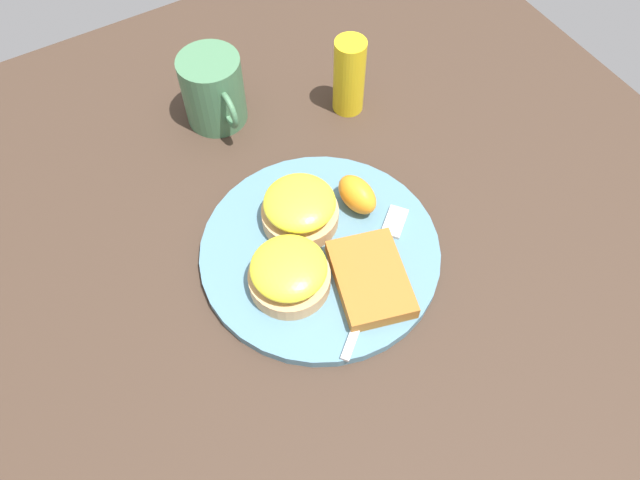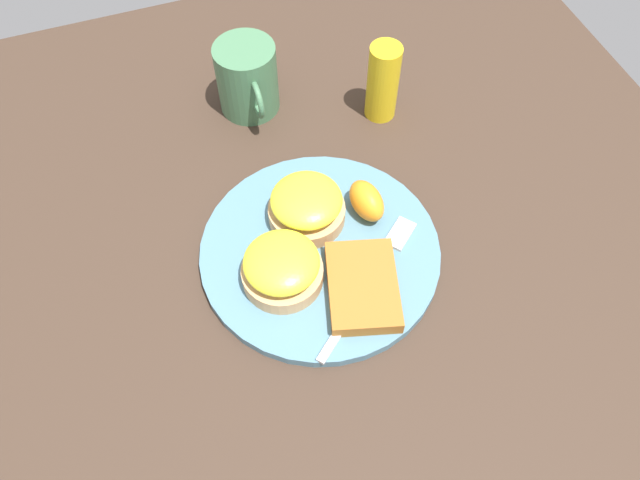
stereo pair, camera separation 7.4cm
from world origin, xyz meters
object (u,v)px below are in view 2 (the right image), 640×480
cup (247,79)px  orange_wedge (367,201)px  condiment_bottle (383,82)px  fork (373,277)px  sandwich_benedict_right (282,268)px  sandwich_benedict_left (307,206)px  hashbrown_patty (363,286)px

cup → orange_wedge: bearing=18.8°
condiment_bottle → fork: bearing=-24.5°
condiment_bottle → sandwich_benedict_right: bearing=-44.4°
orange_wedge → condiment_bottle: condiment_bottle is taller
sandwich_benedict_left → fork: 0.12m
hashbrown_patty → sandwich_benedict_right: bearing=-119.4°
hashbrown_patty → fork: size_ratio=0.65×
cup → condiment_bottle: bearing=66.1°
fork → condiment_bottle: 0.29m
sandwich_benedict_left → orange_wedge: sandwich_benedict_left is taller
condiment_bottle → cup: bearing=-113.9°
sandwich_benedict_right → condiment_bottle: 0.31m
sandwich_benedict_left → hashbrown_patty: (0.12, 0.03, -0.02)m
cup → condiment_bottle: 0.19m
orange_wedge → hashbrown_patty: bearing=-24.0°
sandwich_benedict_left → condiment_bottle: bearing=132.6°
hashbrown_patty → condiment_bottle: size_ratio=0.99×
sandwich_benedict_right → condiment_bottle: (-0.22, 0.22, 0.02)m
hashbrown_patty → cup: size_ratio=0.98×
sandwich_benedict_left → sandwich_benedict_right: bearing=-37.2°
sandwich_benedict_right → fork: bearing=70.6°
fork → orange_wedge: bearing=163.2°
sandwich_benedict_left → sandwich_benedict_right: (0.07, -0.06, 0.00)m
sandwich_benedict_right → cup: size_ratio=0.81×
sandwich_benedict_right → fork: 0.11m
sandwich_benedict_right → condiment_bottle: bearing=135.6°
hashbrown_patty → cup: 0.35m
sandwich_benedict_left → sandwich_benedict_right: 0.09m
orange_wedge → fork: bearing=-16.8°
sandwich_benedict_left → condiment_bottle: condiment_bottle is taller
hashbrown_patty → orange_wedge: bearing=156.0°
condiment_bottle → hashbrown_patty: bearing=-26.8°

